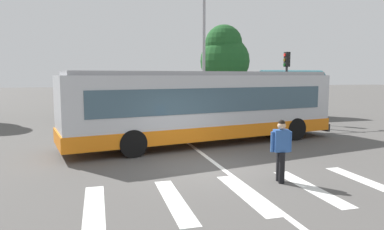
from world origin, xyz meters
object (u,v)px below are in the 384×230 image
object	(u,v)px
city_transit_bus	(205,106)
traffic_light_far_corner	(286,75)
parked_car_blue	(125,105)
bus_stop_shelter	(291,82)
parked_car_black	(88,106)
background_tree_right	(225,56)
pedestrian_crossing_street	(281,147)
twin_arm_street_lamp	(204,31)
parked_car_champagne	(163,104)

from	to	relation	value
city_transit_bus	traffic_light_far_corner	world-z (taller)	traffic_light_far_corner
city_transit_bus	traffic_light_far_corner	distance (m)	8.72
parked_car_blue	bus_stop_shelter	xyz separation A→B (m)	(11.00, -3.98, 1.65)
city_transit_bus	parked_car_black	size ratio (longest dim) A/B	2.73
parked_car_blue	traffic_light_far_corner	bearing A→B (deg)	-33.28
background_tree_right	pedestrian_crossing_street	bearing A→B (deg)	-106.27
bus_stop_shelter	city_transit_bus	bearing A→B (deg)	-139.03
parked_car_black	twin_arm_street_lamp	bearing A→B (deg)	-18.04
pedestrian_crossing_street	parked_car_blue	world-z (taller)	pedestrian_crossing_street
pedestrian_crossing_street	parked_car_champagne	size ratio (longest dim) A/B	0.38
traffic_light_far_corner	bus_stop_shelter	bearing A→B (deg)	52.90
parked_car_champagne	traffic_light_far_corner	world-z (taller)	traffic_light_far_corner
parked_car_black	parked_car_blue	world-z (taller)	same
pedestrian_crossing_street	parked_car_blue	size ratio (longest dim) A/B	0.38
parked_car_champagne	twin_arm_street_lamp	world-z (taller)	twin_arm_street_lamp
city_transit_bus	twin_arm_street_lamp	xyz separation A→B (m)	(2.51, 8.38, 4.19)
bus_stop_shelter	background_tree_right	xyz separation A→B (m)	(-2.13, 7.42, 2.14)
city_transit_bus	parked_car_blue	bearing A→B (deg)	102.43
parked_car_champagne	parked_car_blue	bearing A→B (deg)	176.37
pedestrian_crossing_street	twin_arm_street_lamp	xyz separation A→B (m)	(2.16, 14.20, 4.81)
traffic_light_far_corner	background_tree_right	distance (m)	9.74
pedestrian_crossing_street	parked_car_black	bearing A→B (deg)	108.08
twin_arm_street_lamp	traffic_light_far_corner	bearing A→B (deg)	-36.07
city_transit_bus	pedestrian_crossing_street	size ratio (longest dim) A/B	7.14
traffic_light_far_corner	twin_arm_street_lamp	bearing A→B (deg)	143.93
background_tree_right	traffic_light_far_corner	bearing A→B (deg)	-87.05
city_transit_bus	pedestrian_crossing_street	world-z (taller)	city_transit_bus
parked_car_champagne	background_tree_right	xyz separation A→B (m)	(6.10, 3.62, 3.80)
parked_car_black	bus_stop_shelter	distance (m)	14.13
parked_car_blue	traffic_light_far_corner	xyz separation A→B (m)	(9.36, -6.15, 2.15)
pedestrian_crossing_street	parked_car_blue	distance (m)	17.41
background_tree_right	parked_car_black	bearing A→B (deg)	-161.01
parked_car_blue	parked_car_champagne	xyz separation A→B (m)	(2.77, -0.18, 0.00)
traffic_light_far_corner	city_transit_bus	bearing A→B (deg)	-142.77
pedestrian_crossing_street	traffic_light_far_corner	xyz separation A→B (m)	(6.51, 11.03, 1.95)
parked_car_champagne	background_tree_right	size ratio (longest dim) A/B	0.63
city_transit_bus	background_tree_right	distance (m)	16.39
parked_car_black	twin_arm_street_lamp	distance (m)	9.44
pedestrian_crossing_street	traffic_light_far_corner	world-z (taller)	traffic_light_far_corner
parked_car_champagne	background_tree_right	world-z (taller)	background_tree_right
parked_car_blue	parked_car_champagne	bearing A→B (deg)	-3.63
city_transit_bus	bus_stop_shelter	distance (m)	11.29
parked_car_black	traffic_light_far_corner	xyz separation A→B (m)	(11.96, -5.65, 2.15)
pedestrian_crossing_street	parked_car_champagne	distance (m)	17.00
traffic_light_far_corner	parked_car_black	bearing A→B (deg)	154.72
pedestrian_crossing_street	bus_stop_shelter	bearing A→B (deg)	58.29
pedestrian_crossing_street	twin_arm_street_lamp	distance (m)	15.15
parked_car_champagne	bus_stop_shelter	world-z (taller)	bus_stop_shelter
parked_car_champagne	bus_stop_shelter	distance (m)	9.22
parked_car_blue	twin_arm_street_lamp	distance (m)	7.69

